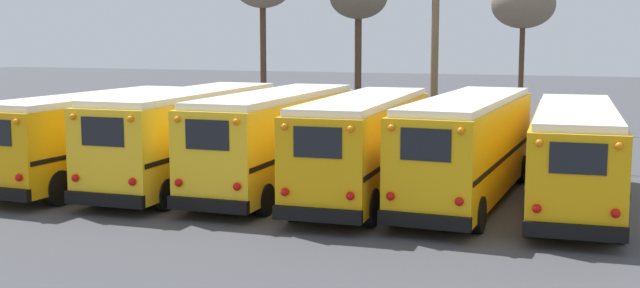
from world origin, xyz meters
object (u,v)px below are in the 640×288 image
(school_bus_1, at_px, (189,135))
(bare_tree_0, at_px, (358,0))
(school_bus_3, at_px, (364,144))
(school_bus_4, at_px, (468,145))
(school_bus_0, at_px, (98,135))
(utility_pole, at_px, (435,61))
(school_bus_5, at_px, (575,153))
(bare_tree_1, at_px, (523,6))
(school_bus_2, at_px, (276,138))

(school_bus_1, relative_size, bare_tree_0, 1.25)
(school_bus_3, bearing_deg, school_bus_4, 12.38)
(school_bus_0, bearing_deg, bare_tree_0, 76.48)
(utility_pole, bearing_deg, bare_tree_0, 131.73)
(school_bus_5, distance_m, bare_tree_1, 16.41)
(school_bus_2, distance_m, school_bus_3, 3.10)
(school_bus_0, relative_size, bare_tree_0, 1.19)
(school_bus_3, bearing_deg, utility_pole, 90.02)
(school_bus_0, bearing_deg, bare_tree_1, 54.08)
(utility_pole, bearing_deg, school_bus_5, -57.08)
(school_bus_2, relative_size, bare_tree_1, 1.29)
(school_bus_0, relative_size, bare_tree_1, 1.26)
(school_bus_2, bearing_deg, bare_tree_1, 69.09)
(school_bus_1, bearing_deg, school_bus_4, 3.45)
(school_bus_4, height_order, utility_pole, utility_pole)
(bare_tree_0, distance_m, bare_tree_1, 8.23)
(school_bus_5, xyz_separation_m, utility_pole, (-6.16, 9.52, 2.32))
(utility_pole, height_order, bare_tree_1, utility_pole)
(school_bus_1, distance_m, school_bus_4, 9.26)
(school_bus_1, xyz_separation_m, school_bus_2, (3.08, 0.22, -0.00))
(school_bus_4, height_order, bare_tree_1, bare_tree_1)
(school_bus_0, relative_size, school_bus_5, 0.90)
(school_bus_2, distance_m, bare_tree_0, 16.87)
(school_bus_0, xyz_separation_m, school_bus_1, (3.08, 0.72, 0.06))
(school_bus_1, relative_size, bare_tree_1, 1.33)
(school_bus_1, relative_size, school_bus_5, 0.95)
(school_bus_1, bearing_deg, school_bus_0, -166.87)
(school_bus_2, bearing_deg, school_bus_0, -171.35)
(school_bus_0, distance_m, utility_pole, 14.60)
(utility_pole, xyz_separation_m, bare_tree_0, (-5.18, 5.80, 2.86))
(school_bus_0, height_order, school_bus_5, school_bus_0)
(school_bus_1, xyz_separation_m, school_bus_3, (6.16, -0.12, -0.01))
(bare_tree_1, bearing_deg, school_bus_2, -110.91)
(school_bus_0, height_order, bare_tree_0, bare_tree_0)
(school_bus_0, distance_m, school_bus_1, 3.16)
(school_bus_2, height_order, bare_tree_1, bare_tree_1)
(school_bus_1, height_order, utility_pole, utility_pole)
(school_bus_1, bearing_deg, utility_pole, 59.29)
(school_bus_5, distance_m, bare_tree_0, 19.75)
(bare_tree_0, bearing_deg, utility_pole, -48.27)
(school_bus_4, distance_m, bare_tree_0, 18.38)
(school_bus_0, height_order, bare_tree_1, bare_tree_1)
(school_bus_5, bearing_deg, school_bus_0, -174.19)
(school_bus_4, relative_size, utility_pole, 1.37)
(school_bus_4, bearing_deg, school_bus_2, -176.86)
(bare_tree_0, height_order, bare_tree_1, bare_tree_0)
(school_bus_1, distance_m, school_bus_3, 6.16)
(school_bus_2, bearing_deg, school_bus_5, 3.90)
(school_bus_4, relative_size, bare_tree_1, 1.37)
(school_bus_4, bearing_deg, school_bus_3, -167.62)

